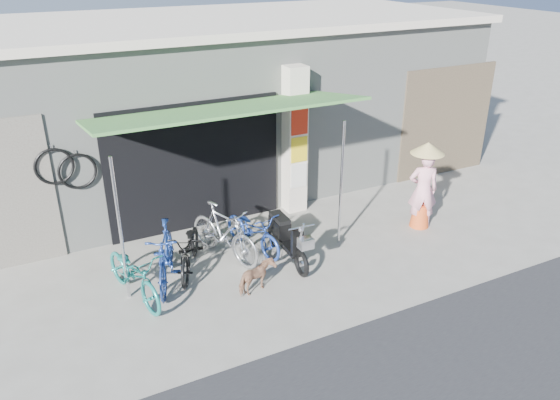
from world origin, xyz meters
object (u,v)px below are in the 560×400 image
bike_blue (166,256)px  bike_black (190,249)px  nun (423,186)px  bike_silver (224,232)px  bike_teal (134,274)px  moped (286,238)px  bike_navy (253,230)px  street_dog (257,277)px

bike_blue → bike_black: (0.47, 0.19, -0.09)m
bike_black → nun: size_ratio=0.90×
bike_blue → bike_silver: (1.13, 0.31, 0.00)m
bike_teal → moped: (2.65, 0.00, -0.02)m
moped → bike_silver: bearing=154.0°
bike_black → moped: 1.66m
bike_blue → bike_teal: bearing=-138.3°
bike_silver → nun: (3.89, -0.60, 0.36)m
nun → bike_silver: bearing=17.4°
bike_navy → nun: (3.32, -0.62, 0.47)m
bike_silver → bike_navy: size_ratio=1.12×
bike_black → nun: bearing=21.0°
bike_teal → bike_blue: 0.61m
bike_navy → nun: bearing=-24.5°
bike_navy → moped: (0.39, -0.55, 0.03)m
bike_silver → street_dog: bearing=-107.0°
bike_teal → nun: nun is taller
street_dog → bike_blue: bearing=33.4°
bike_blue → nun: (5.02, -0.28, 0.36)m
street_dog → bike_silver: bearing=-16.4°
bike_navy → street_dog: bearing=-125.7°
bike_teal → nun: bearing=-13.8°
bike_teal → street_dog: 1.91m
bike_blue → bike_navy: 1.74m
bike_teal → bike_silver: size_ratio=0.99×
bike_navy → street_dog: bike_navy is taller
bike_blue → bike_silver: 1.18m
bike_navy → bike_silver: bearing=168.8°
bike_blue → bike_navy: (1.70, 0.34, -0.11)m
bike_blue → bike_black: bike_blue is taller
bike_silver → bike_navy: 0.58m
bike_blue → street_dog: bearing=-15.6°
bike_silver → nun: 3.95m
street_dog → bike_navy: bearing=-41.1°
bike_blue → street_dog: bike_blue is taller
bike_navy → nun: nun is taller
street_dog → bike_black: bearing=14.2°
bike_blue → moped: size_ratio=1.03×
nun → bike_navy: bearing=15.5°
bike_silver → moped: bike_silver is taller
bike_blue → street_dog: size_ratio=2.63×
bike_black → street_dog: (0.73, -1.10, -0.14)m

